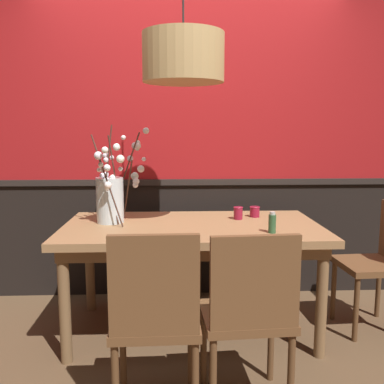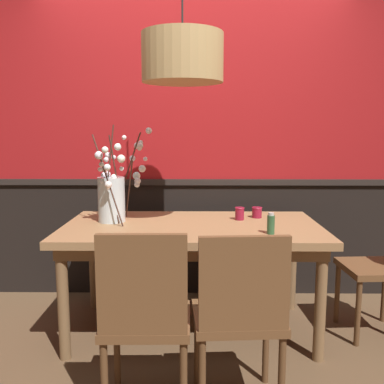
# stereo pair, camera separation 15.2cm
# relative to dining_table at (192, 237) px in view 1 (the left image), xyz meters

# --- Properties ---
(ground_plane) EXTENTS (24.00, 24.00, 0.00)m
(ground_plane) POSITION_rel_dining_table_xyz_m (0.00, 0.00, -0.68)
(ground_plane) COLOR brown
(back_wall) EXTENTS (5.18, 0.14, 2.62)m
(back_wall) POSITION_rel_dining_table_xyz_m (0.00, 0.75, 0.62)
(back_wall) COLOR black
(back_wall) RESTS_ON ground
(dining_table) EXTENTS (1.75, 0.95, 0.77)m
(dining_table) POSITION_rel_dining_table_xyz_m (0.00, 0.00, 0.00)
(dining_table) COLOR #997047
(dining_table) RESTS_ON ground
(chair_near_side_right) EXTENTS (0.47, 0.42, 0.94)m
(chair_near_side_right) POSITION_rel_dining_table_xyz_m (0.24, -0.87, -0.15)
(chair_near_side_right) COLOR brown
(chair_near_side_right) RESTS_ON ground
(chair_near_side_left) EXTENTS (0.44, 0.41, 0.96)m
(chair_near_side_left) POSITION_rel_dining_table_xyz_m (-0.21, -0.91, -0.14)
(chair_near_side_left) COLOR brown
(chair_near_side_left) RESTS_ON ground
(chair_head_east_end) EXTENTS (0.44, 0.43, 0.90)m
(chair_head_east_end) POSITION_rel_dining_table_xyz_m (1.32, -0.02, -0.17)
(chair_head_east_end) COLOR brown
(chair_head_east_end) RESTS_ON ground
(chair_far_side_right) EXTENTS (0.45, 0.45, 0.97)m
(chair_far_side_right) POSITION_rel_dining_table_xyz_m (0.28, 0.88, -0.14)
(chair_far_side_right) COLOR brown
(chair_far_side_right) RESTS_ON ground
(vase_with_blossoms) EXTENTS (0.37, 0.48, 0.68)m
(vase_with_blossoms) POSITION_rel_dining_table_xyz_m (-0.55, 0.10, 0.27)
(vase_with_blossoms) COLOR silver
(vase_with_blossoms) RESTS_ON dining_table
(candle_holder_nearer_center) EXTENTS (0.07, 0.07, 0.09)m
(candle_holder_nearer_center) POSITION_rel_dining_table_xyz_m (0.34, 0.16, 0.13)
(candle_holder_nearer_center) COLOR maroon
(candle_holder_nearer_center) RESTS_ON dining_table
(candle_holder_nearer_edge) EXTENTS (0.08, 0.08, 0.08)m
(candle_holder_nearer_edge) POSITION_rel_dining_table_xyz_m (0.48, 0.24, 0.13)
(candle_holder_nearer_edge) COLOR maroon
(candle_holder_nearer_edge) RESTS_ON dining_table
(condiment_bottle) EXTENTS (0.05, 0.05, 0.14)m
(condiment_bottle) POSITION_rel_dining_table_xyz_m (0.49, -0.26, 0.15)
(condiment_bottle) COLOR #2D5633
(condiment_bottle) RESTS_ON dining_table
(pendant_lamp) EXTENTS (0.51, 0.51, 0.91)m
(pendant_lamp) POSITION_rel_dining_table_xyz_m (-0.06, -0.10, 1.17)
(pendant_lamp) COLOR tan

